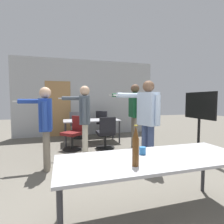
{
  "coord_description": "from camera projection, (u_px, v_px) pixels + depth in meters",
  "views": [
    {
      "loc": [
        -0.99,
        -1.5,
        1.36
      ],
      "look_at": [
        0.06,
        2.12,
        1.1
      ],
      "focal_mm": 28.0,
      "sensor_mm": 36.0,
      "label": 1
    }
  ],
  "objects": [
    {
      "name": "back_wall",
      "position": [
        87.0,
        98.0,
        6.81
      ],
      "size": [
        5.38,
        0.12,
        2.89
      ],
      "color": "#B2B5B7",
      "rests_on": "ground_plane"
    },
    {
      "name": "conference_table_near",
      "position": [
        154.0,
        162.0,
        1.96
      ],
      "size": [
        2.16,
        0.79,
        0.72
      ],
      "color": "#A8A8AD",
      "rests_on": "ground_plane"
    },
    {
      "name": "conference_table_far",
      "position": [
        92.0,
        122.0,
        5.62
      ],
      "size": [
        1.77,
        0.82,
        0.72
      ],
      "color": "#A8A8AD",
      "rests_on": "ground_plane"
    },
    {
      "name": "tv_screen",
      "position": [
        199.0,
        118.0,
        4.13
      ],
      "size": [
        0.44,
        0.93,
        1.55
      ],
      "rotation": [
        0.0,
        0.0,
        -1.57
      ],
      "color": "black",
      "rests_on": "ground_plane"
    },
    {
      "name": "person_near_casual",
      "position": [
        45.0,
        120.0,
        3.35
      ],
      "size": [
        0.73,
        0.58,
        1.61
      ],
      "rotation": [
        0.0,
        0.0,
        1.56
      ],
      "color": "slate",
      "rests_on": "ground_plane"
    },
    {
      "name": "person_left_plaid",
      "position": [
        147.0,
        115.0,
        3.54
      ],
      "size": [
        0.89,
        0.6,
        1.75
      ],
      "rotation": [
        0.0,
        0.0,
        1.85
      ],
      "color": "#3D4C75",
      "rests_on": "ground_plane"
    },
    {
      "name": "person_center_tall",
      "position": [
        134.0,
        109.0,
        4.93
      ],
      "size": [
        0.8,
        0.67,
        1.8
      ],
      "rotation": [
        0.0,
        0.0,
        1.51
      ],
      "color": "slate",
      "rests_on": "ground_plane"
    },
    {
      "name": "person_far_watching",
      "position": [
        84.0,
        115.0,
        4.0
      ],
      "size": [
        0.73,
        0.68,
        1.68
      ],
      "rotation": [
        0.0,
        0.0,
        1.37
      ],
      "color": "beige",
      "rests_on": "ground_plane"
    },
    {
      "name": "office_chair_far_right",
      "position": [
        106.0,
        134.0,
        4.82
      ],
      "size": [
        0.52,
        0.55,
        0.9
      ],
      "rotation": [
        0.0,
        0.0,
        0.01
      ],
      "color": "black",
      "rests_on": "ground_plane"
    },
    {
      "name": "office_chair_far_left",
      "position": [
        74.0,
        134.0,
        4.84
      ],
      "size": [
        0.69,
        0.68,
        0.9
      ],
      "rotation": [
        0.0,
        0.0,
        2.31
      ],
      "color": "black",
      "rests_on": "ground_plane"
    },
    {
      "name": "office_chair_mid_tucked",
      "position": [
        78.0,
        126.0,
        6.17
      ],
      "size": [
        0.64,
        0.67,
        0.95
      ],
      "rotation": [
        0.0,
        0.0,
        5.79
      ],
      "color": "black",
      "rests_on": "ground_plane"
    },
    {
      "name": "office_chair_side_rolled",
      "position": [
        104.0,
        124.0,
        6.56
      ],
      "size": [
        0.68,
        0.69,
        0.95
      ],
      "rotation": [
        0.0,
        0.0,
        5.56
      ],
      "color": "black",
      "rests_on": "ground_plane"
    },
    {
      "name": "beer_bottle",
      "position": [
        136.0,
        147.0,
        1.69
      ],
      "size": [
        0.07,
        0.07,
        0.4
      ],
      "color": "#563314",
      "rests_on": "conference_table_near"
    },
    {
      "name": "drink_cup",
      "position": [
        143.0,
        151.0,
        2.06
      ],
      "size": [
        0.08,
        0.08,
        0.09
      ],
      "color": "#2866A3",
      "rests_on": "conference_table_near"
    }
  ]
}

